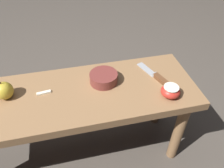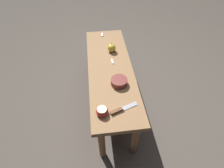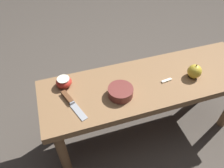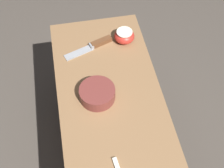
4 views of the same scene
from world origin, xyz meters
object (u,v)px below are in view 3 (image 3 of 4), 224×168
Objects in this scene: apple_whole at (195,71)px; apple_cut at (64,82)px; wooden_bench at (150,89)px; bowl at (120,92)px; knife at (70,101)px.

apple_whole is 0.70m from apple_cut.
wooden_bench is 9.40× the size of bowl.
knife is 2.40× the size of apple_whole.
apple_whole reaches higher than apple_cut.
bowl is (-0.20, -0.05, 0.09)m from wooden_bench.
knife is at bearing -178.00° from wooden_bench.
apple_whole is at bearing -10.03° from wooden_bench.
knife reaches higher than wooden_bench.
bowl is (0.26, -0.15, -0.00)m from apple_cut.
apple_cut is (-0.69, 0.15, -0.01)m from apple_whole.
wooden_bench is 0.46m from knife.
apple_whole is 0.67× the size of bowl.
apple_cut is (-0.46, 0.11, 0.10)m from wooden_bench.
apple_whole reaches higher than knife.
wooden_bench is 5.88× the size of knife.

